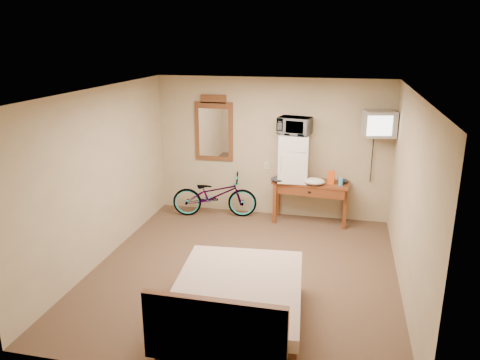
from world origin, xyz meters
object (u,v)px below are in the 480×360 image
at_px(crt_television, 379,124).
at_px(bicycle, 215,195).
at_px(microwave, 295,126).
at_px(blue_cup, 341,182).
at_px(mini_fridge, 294,158).
at_px(wall_mirror, 214,129).
at_px(desk, 311,189).
at_px(bed, 236,306).

relative_size(crt_television, bicycle, 0.41).
height_order(microwave, blue_cup, microwave).
xyz_separation_m(mini_fridge, wall_mirror, (-1.49, 0.24, 0.40)).
bearing_deg(blue_cup, mini_fridge, 172.32).
xyz_separation_m(desk, blue_cup, (0.51, -0.08, 0.19)).
bearing_deg(mini_fridge, desk, -5.52).
height_order(blue_cup, wall_mirror, wall_mirror).
xyz_separation_m(mini_fridge, bicycle, (-1.41, -0.08, -0.76)).
relative_size(crt_television, wall_mirror, 0.52).
bearing_deg(desk, bed, -99.15).
bearing_deg(bed, crt_television, 64.86).
distance_m(desk, blue_cup, 0.55).
bearing_deg(crt_television, desk, -178.90).
distance_m(wall_mirror, bed, 4.07).
relative_size(desk, bicycle, 0.88).
relative_size(wall_mirror, bicycle, 0.78).
xyz_separation_m(mini_fridge, bed, (-0.23, -3.41, -0.86)).
bearing_deg(mini_fridge, crt_television, -0.44).
distance_m(mini_fridge, microwave, 0.56).
bearing_deg(blue_cup, bicycle, 179.26).
relative_size(desk, microwave, 2.52).
bearing_deg(bed, microwave, 86.19).
bearing_deg(bed, wall_mirror, 109.08).
bearing_deg(desk, crt_television, 1.10).
distance_m(crt_television, bicycle, 3.11).
distance_m(microwave, crt_television, 1.37).
bearing_deg(mini_fridge, wall_mirror, 170.83).
bearing_deg(desk, mini_fridge, 174.48).
relative_size(microwave, wall_mirror, 0.45).
bearing_deg(blue_cup, microwave, 172.31).
xyz_separation_m(desk, mini_fridge, (-0.32, 0.03, 0.54)).
height_order(desk, mini_fridge, mini_fridge).
bearing_deg(bed, blue_cup, 72.35).
relative_size(blue_cup, bed, 0.07).
height_order(blue_cup, bed, bed).
bearing_deg(blue_cup, crt_television, 10.42).
bearing_deg(crt_television, bicycle, -178.52).
bearing_deg(desk, blue_cup, -9.03).
xyz_separation_m(desk, microwave, (-0.32, 0.03, 1.09)).
bearing_deg(bed, bicycle, 109.48).
height_order(mini_fridge, bicycle, mini_fridge).
xyz_separation_m(blue_cup, crt_television, (0.55, 0.10, 1.00)).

